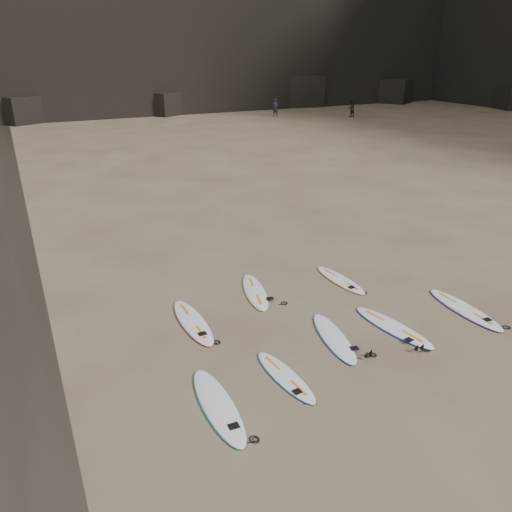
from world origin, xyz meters
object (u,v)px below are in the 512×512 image
(surfboard_4, at_px, (464,309))
(surfboard_3, at_px, (393,327))
(surfboard_2, at_px, (334,337))
(person_a, at_px, (276,107))
(surfboard_7, at_px, (340,280))
(person_b, at_px, (351,108))
(surfboard_1, at_px, (285,376))
(surfboard_6, at_px, (255,291))
(surfboard_0, at_px, (218,405))
(surfboard_5, at_px, (193,322))

(surfboard_4, bearing_deg, surfboard_3, 179.88)
(surfboard_2, relative_size, person_a, 1.38)
(surfboard_7, xyz_separation_m, person_b, (23.55, 32.06, 0.83))
(surfboard_4, distance_m, person_a, 41.64)
(surfboard_1, relative_size, person_b, 1.26)
(surfboard_6, xyz_separation_m, person_a, (19.51, 35.39, 0.85))
(surfboard_4, height_order, surfboard_7, surfboard_4)
(surfboard_7, bearing_deg, surfboard_6, 168.15)
(surfboard_3, xyz_separation_m, surfboard_7, (0.40, 3.00, -0.00))
(surfboard_4, bearing_deg, surfboard_0, -171.85)
(surfboard_3, bearing_deg, person_a, 57.52)
(surfboard_6, distance_m, person_a, 40.43)
(surfboard_0, relative_size, surfboard_6, 1.08)
(surfboard_3, xyz_separation_m, surfboard_5, (-4.66, 2.56, 0.00))
(surfboard_0, relative_size, person_a, 1.49)
(surfboard_2, xyz_separation_m, person_a, (18.83, 38.58, 0.85))
(surfboard_2, bearing_deg, surfboard_5, 154.17)
(surfboard_0, relative_size, person_b, 1.52)
(surfboard_4, relative_size, surfboard_7, 1.15)
(surfboard_4, height_order, surfboard_6, surfboard_4)
(person_b, bearing_deg, surfboard_1, 41.48)
(surfboard_6, bearing_deg, surfboard_5, -144.54)
(surfboard_1, relative_size, surfboard_5, 0.84)
(surfboard_1, xyz_separation_m, surfboard_2, (1.89, 0.87, 0.00))
(surfboard_0, bearing_deg, person_a, 62.70)
(surfboard_2, bearing_deg, surfboard_4, 6.77)
(surfboard_0, relative_size, surfboard_3, 1.03)
(surfboard_6, xyz_separation_m, surfboard_7, (2.78, -0.44, -0.00))
(surfboard_2, height_order, surfboard_6, same)
(surfboard_5, distance_m, person_a, 42.33)
(surfboard_0, distance_m, surfboard_1, 1.74)
(surfboard_3, relative_size, surfboard_5, 0.97)
(surfboard_5, relative_size, person_a, 1.47)
(surfboard_3, distance_m, surfboard_4, 2.45)
(surfboard_4, bearing_deg, surfboard_7, 125.85)
(surfboard_6, relative_size, surfboard_7, 1.05)
(person_b, bearing_deg, person_a, -39.78)
(surfboard_5, bearing_deg, surfboard_7, 5.01)
(surfboard_1, relative_size, surfboard_7, 0.95)
(surfboard_2, distance_m, person_b, 43.24)
(surfboard_3, height_order, surfboard_7, surfboard_3)
(surfboard_5, xyz_separation_m, person_b, (28.62, 32.50, 0.83))
(surfboard_1, height_order, surfboard_5, surfboard_5)
(surfboard_0, xyz_separation_m, surfboard_2, (3.61, 1.12, -0.00))
(surfboard_2, height_order, surfboard_3, surfboard_3)
(surfboard_0, distance_m, person_b, 46.34)
(surfboard_1, xyz_separation_m, surfboard_3, (3.58, 0.61, 0.01))
(surfboard_0, relative_size, surfboard_2, 1.08)
(surfboard_2, distance_m, surfboard_3, 1.71)
(surfboard_3, xyz_separation_m, person_a, (17.13, 38.83, 0.85))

